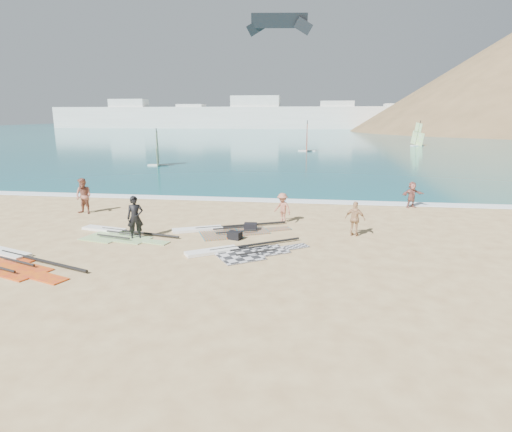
# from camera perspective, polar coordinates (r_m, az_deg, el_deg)

# --- Properties ---
(ground) EXTENTS (300.00, 300.00, 0.00)m
(ground) POSITION_cam_1_polar(r_m,az_deg,el_deg) (15.01, -4.87, -7.15)
(ground) COLOR tan
(ground) RESTS_ON ground
(sea) EXTENTS (300.00, 240.00, 0.06)m
(sea) POSITION_cam_1_polar(r_m,az_deg,el_deg) (145.82, 6.89, 11.23)
(sea) COLOR #0D4E5F
(sea) RESTS_ON ground
(surf_line) EXTENTS (300.00, 1.20, 0.04)m
(surf_line) POSITION_cam_1_polar(r_m,az_deg,el_deg) (26.71, 0.97, 2.05)
(surf_line) COLOR white
(surf_line) RESTS_ON ground
(far_town) EXTENTS (160.00, 8.00, 12.00)m
(far_town) POSITION_cam_1_polar(r_m,az_deg,el_deg) (164.78, 1.46, 13.12)
(far_town) COLOR white
(far_town) RESTS_ON ground
(rig_grey) EXTENTS (4.80, 3.59, 0.19)m
(rig_grey) POSITION_cam_1_polar(r_m,az_deg,el_deg) (16.73, -2.26, -4.74)
(rig_grey) COLOR #262629
(rig_grey) RESTS_ON ground
(rig_green) EXTENTS (5.00, 2.52, 0.20)m
(rig_green) POSITION_cam_1_polar(r_m,az_deg,el_deg) (20.12, -18.19, -2.29)
(rig_green) COLOR #5FB01B
(rig_green) RESTS_ON ground
(rig_orange) EXTENTS (5.49, 3.52, 0.20)m
(rig_orange) POSITION_cam_1_polar(r_m,az_deg,el_deg) (19.75, -4.47, -1.93)
(rig_orange) COLOR #FF550D
(rig_orange) RESTS_ON ground
(rig_red) EXTENTS (5.52, 3.36, 0.20)m
(rig_red) POSITION_cam_1_polar(r_m,az_deg,el_deg) (18.00, -29.85, -5.25)
(rig_red) COLOR red
(rig_red) RESTS_ON ground
(gear_bag_near) EXTENTS (0.61, 0.47, 0.37)m
(gear_bag_near) POSITION_cam_1_polar(r_m,az_deg,el_deg) (19.75, -0.74, -1.48)
(gear_bag_near) COLOR black
(gear_bag_near) RESTS_ON ground
(gear_bag_far) EXTENTS (0.66, 0.56, 0.34)m
(gear_bag_far) POSITION_cam_1_polar(r_m,az_deg,el_deg) (18.47, -2.85, -2.60)
(gear_bag_far) COLOR black
(gear_bag_far) RESTS_ON ground
(person_wetsuit) EXTENTS (0.81, 0.70, 1.89)m
(person_wetsuit) POSITION_cam_1_polar(r_m,az_deg,el_deg) (19.01, -15.81, -0.22)
(person_wetsuit) COLOR black
(person_wetsuit) RESTS_ON ground
(beachgoer_left) EXTENTS (1.07, 0.91, 1.93)m
(beachgoer_left) POSITION_cam_1_polar(r_m,az_deg,el_deg) (24.85, -22.00, 2.47)
(beachgoer_left) COLOR #945847
(beachgoer_left) RESTS_ON ground
(beachgoer_mid) EXTENTS (1.11, 1.00, 1.50)m
(beachgoer_mid) POSITION_cam_1_polar(r_m,az_deg,el_deg) (21.16, 3.54, 1.07)
(beachgoer_mid) COLOR #A9634C
(beachgoer_mid) RESTS_ON ground
(beachgoer_back) EXTENTS (0.99, 0.69, 1.55)m
(beachgoer_back) POSITION_cam_1_polar(r_m,az_deg,el_deg) (19.30, 13.08, -0.37)
(beachgoer_back) COLOR tan
(beachgoer_back) RESTS_ON ground
(beachgoer_right) EXTENTS (1.47, 0.99, 1.52)m
(beachgoer_right) POSITION_cam_1_polar(r_m,az_deg,el_deg) (26.17, 20.06, 2.69)
(beachgoer_right) COLOR #94574D
(beachgoer_right) RESTS_ON ground
(windsurfer_left) EXTENTS (2.24, 2.56, 3.94)m
(windsurfer_left) POSITION_cam_1_polar(r_m,az_deg,el_deg) (46.12, -12.97, 7.99)
(windsurfer_left) COLOR white
(windsurfer_left) RESTS_ON ground
(windsurfer_centre) EXTENTS (2.50, 3.01, 4.49)m
(windsurfer_centre) POSITION_cam_1_polar(r_m,az_deg,el_deg) (63.32, 6.78, 9.72)
(windsurfer_centre) COLOR white
(windsurfer_centre) RESTS_ON ground
(windsurfer_right) EXTENTS (2.36, 2.44, 4.35)m
(windsurfer_right) POSITION_cam_1_polar(r_m,az_deg,el_deg) (78.76, 20.74, 9.65)
(windsurfer_right) COLOR white
(windsurfer_right) RESTS_ON ground
(kitesurf_kite) EXTENTS (7.99, 1.69, 2.55)m
(kitesurf_kite) POSITION_cam_1_polar(r_m,az_deg,el_deg) (55.99, 3.13, 24.37)
(kitesurf_kite) COLOR black
(kitesurf_kite) RESTS_ON ground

